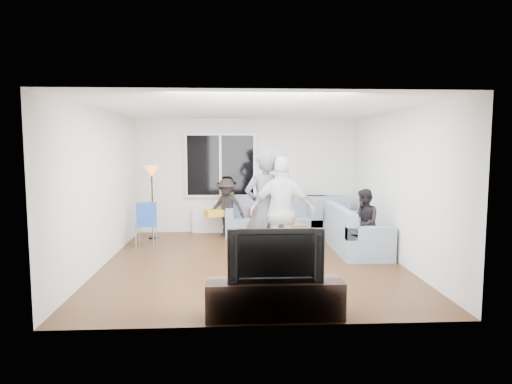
{
  "coord_description": "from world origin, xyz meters",
  "views": [
    {
      "loc": [
        -0.34,
        -7.53,
        2.01
      ],
      "look_at": [
        0.1,
        0.6,
        1.15
      ],
      "focal_mm": 31.31,
      "sensor_mm": 36.0,
      "label": 1
    }
  ],
  "objects": [
    {
      "name": "wall_front",
      "position": [
        0.0,
        -2.77,
        1.3
      ],
      "size": [
        5.0,
        0.04,
        2.6
      ],
      "primitive_type": "cube",
      "color": "silver",
      "rests_on": "ground"
    },
    {
      "name": "bottle_e",
      "position": [
        0.92,
        1.58,
        0.51
      ],
      "size": [
        0.07,
        0.07,
        0.22
      ],
      "primitive_type": "cylinder",
      "color": "black",
      "rests_on": "coffee_table"
    },
    {
      "name": "ceiling",
      "position": [
        0.0,
        0.0,
        2.62
      ],
      "size": [
        5.0,
        5.5,
        0.04
      ],
      "primitive_type": "cube",
      "color": "white",
      "rests_on": "ground"
    },
    {
      "name": "vase",
      "position": [
        -0.67,
        2.62,
        0.71
      ],
      "size": [
        0.17,
        0.17,
        0.17
      ],
      "primitive_type": "imported",
      "rotation": [
        0.0,
        0.0,
        0.06
      ],
      "color": "white",
      "rests_on": "radiator"
    },
    {
      "name": "sofa_corner",
      "position": [
        1.78,
        2.27,
        0.42
      ],
      "size": [
        0.85,
        0.85,
        0.85
      ],
      "primitive_type": "cube",
      "color": "slate",
      "rests_on": "floor"
    },
    {
      "name": "tv_console",
      "position": [
        0.15,
        -2.5,
        0.22
      ],
      "size": [
        1.6,
        0.4,
        0.44
      ],
      "primitive_type": "cube",
      "color": "#2E1F17",
      "rests_on": "floor"
    },
    {
      "name": "sofa_right_section",
      "position": [
        2.02,
        0.75,
        0.42
      ],
      "size": [
        2.0,
        0.85,
        0.85
      ],
      "primitive_type": null,
      "rotation": [
        0.0,
        0.0,
        1.57
      ],
      "color": "slate",
      "rests_on": "floor"
    },
    {
      "name": "wall_left",
      "position": [
        -2.52,
        0.0,
        1.3
      ],
      "size": [
        0.04,
        5.5,
        2.6
      ],
      "primitive_type": "cube",
      "color": "silver",
      "rests_on": "ground"
    },
    {
      "name": "sofa_back_section",
      "position": [
        0.66,
        2.27,
        0.42
      ],
      "size": [
        2.3,
        0.85,
        0.85
      ],
      "primitive_type": null,
      "color": "slate",
      "rests_on": "floor"
    },
    {
      "name": "spectator_right",
      "position": [
        2.02,
        0.24,
        0.62
      ],
      "size": [
        0.48,
        0.61,
        1.23
      ],
      "primitive_type": "imported",
      "rotation": [
        0.0,
        0.0,
        -1.59
      ],
      "color": "black",
      "rests_on": "floor"
    },
    {
      "name": "coffee_table",
      "position": [
        0.58,
        1.46,
        0.2
      ],
      "size": [
        1.22,
        0.87,
        0.4
      ],
      "primitive_type": "cube",
      "rotation": [
        0.0,
        0.0,
        0.27
      ],
      "color": "#977149",
      "rests_on": "floor"
    },
    {
      "name": "window_mullion",
      "position": [
        -0.6,
        2.64,
        1.55
      ],
      "size": [
        0.05,
        0.03,
        1.35
      ],
      "primitive_type": "cube",
      "color": "white",
      "rests_on": "window_frame"
    },
    {
      "name": "player_right",
      "position": [
        0.49,
        -0.31,
        0.91
      ],
      "size": [
        1.12,
        0.6,
        1.82
      ],
      "primitive_type": "imported",
      "rotation": [
        0.0,
        0.0,
        2.99
      ],
      "color": "silver",
      "rests_on": "floor"
    },
    {
      "name": "television",
      "position": [
        0.15,
        -2.5,
        0.76
      ],
      "size": [
        1.1,
        0.14,
        0.63
      ],
      "primitive_type": "imported",
      "color": "black",
      "rests_on": "tv_console"
    },
    {
      "name": "pitcher",
      "position": [
        0.51,
        1.51,
        0.49
      ],
      "size": [
        0.17,
        0.17,
        0.17
      ],
      "primitive_type": "cylinder",
      "color": "maroon",
      "rests_on": "coffee_table"
    },
    {
      "name": "radiator",
      "position": [
        -0.6,
        2.65,
        0.31
      ],
      "size": [
        1.3,
        0.12,
        0.62
      ],
      "primitive_type": "cube",
      "color": "silver",
      "rests_on": "floor"
    },
    {
      "name": "cushion_red",
      "position": [
        0.21,
        2.33,
        0.51
      ],
      "size": [
        0.36,
        0.3,
        0.13
      ],
      "primitive_type": "cube",
      "rotation": [
        0.0,
        0.0,
        0.01
      ],
      "color": "maroon",
      "rests_on": "sofa_back_section"
    },
    {
      "name": "window_glass",
      "position": [
        -0.6,
        2.65,
        1.55
      ],
      "size": [
        1.5,
        0.02,
        1.35
      ],
      "primitive_type": "cube",
      "color": "black",
      "rests_on": "window_frame"
    },
    {
      "name": "side_chair",
      "position": [
        -2.05,
        1.31,
        0.43
      ],
      "size": [
        0.44,
        0.44,
        0.86
      ],
      "primitive_type": null,
      "rotation": [
        0.0,
        0.0,
        0.11
      ],
      "color": "#244C9D",
      "rests_on": "floor"
    },
    {
      "name": "wall_right",
      "position": [
        2.52,
        0.0,
        1.3
      ],
      "size": [
        0.04,
        5.5,
        2.6
      ],
      "primitive_type": "cube",
      "color": "silver",
      "rests_on": "ground"
    },
    {
      "name": "window_frame",
      "position": [
        -0.6,
        2.69,
        1.55
      ],
      "size": [
        1.62,
        0.06,
        1.47
      ],
      "primitive_type": "cube",
      "color": "white",
      "rests_on": "wall_back"
    },
    {
      "name": "cushion_yellow",
      "position": [
        -0.74,
        2.25,
        0.51
      ],
      "size": [
        0.47,
        0.43,
        0.14
      ],
      "primitive_type": "cube",
      "rotation": [
        0.0,
        0.0,
        0.35
      ],
      "color": "gold",
      "rests_on": "sofa_back_section"
    },
    {
      "name": "bottle_c",
      "position": [
        0.67,
        1.57,
        0.51
      ],
      "size": [
        0.07,
        0.07,
        0.22
      ],
      "primitive_type": "cylinder",
      "color": "black",
      "rests_on": "coffee_table"
    },
    {
      "name": "bottle_b",
      "position": [
        0.48,
        1.29,
        0.54
      ],
      "size": [
        0.08,
        0.08,
        0.27
      ],
      "primitive_type": "cylinder",
      "color": "#1C9C20",
      "rests_on": "coffee_table"
    },
    {
      "name": "bottle_a",
      "position": [
        0.28,
        1.51,
        0.51
      ],
      "size": [
        0.07,
        0.07,
        0.22
      ],
      "primitive_type": "cylinder",
      "color": "orange",
      "rests_on": "coffee_table"
    },
    {
      "name": "floor_lamp",
      "position": [
        -2.05,
        2.07,
        0.78
      ],
      "size": [
        0.32,
        0.32,
        1.56
      ],
      "primitive_type": null,
      "color": "orange",
      "rests_on": "floor"
    },
    {
      "name": "potted_plant",
      "position": [
        -0.39,
        2.62,
        0.8
      ],
      "size": [
        0.22,
        0.19,
        0.35
      ],
      "primitive_type": "imported",
      "rotation": [
        0.0,
        0.0,
        -0.18
      ],
      "color": "#3D6F2C",
      "rests_on": "radiator"
    },
    {
      "name": "wall_back",
      "position": [
        0.0,
        2.77,
        1.3
      ],
      "size": [
        5.0,
        0.04,
        2.6
      ],
      "primitive_type": "cube",
      "color": "silver",
      "rests_on": "ground"
    },
    {
      "name": "spectator_back",
      "position": [
        -0.46,
        2.3,
        0.64
      ],
      "size": [
        0.93,
        0.72,
        1.27
      ],
      "primitive_type": "imported",
      "rotation": [
        0.0,
        0.0,
        -0.33
      ],
      "color": "black",
      "rests_on": "floor"
    },
    {
      "name": "player_left",
      "position": [
        0.21,
        -0.11,
        0.95
      ],
      "size": [
        0.79,
        0.63,
        1.9
      ],
      "primitive_type": "imported",
      "rotation": [
        0.0,
        0.0,
        3.43
      ],
      "color": "#434347",
      "rests_on": "floor"
    },
    {
      "name": "floor",
      "position": [
        0.0,
        0.0,
        -0.02
      ],
      "size": [
        5.0,
        5.5,
        0.04
      ],
      "primitive_type": "cube",
      "color": "#56351C",
      "rests_on": "ground"
    }
  ]
}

